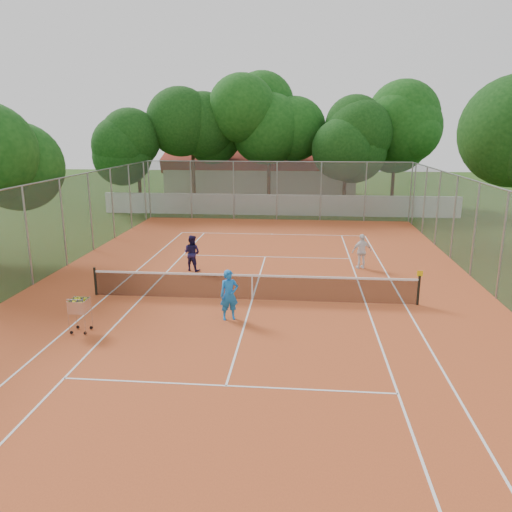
# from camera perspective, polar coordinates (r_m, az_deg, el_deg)

# --- Properties ---
(ground) EXTENTS (120.00, 120.00, 0.00)m
(ground) POSITION_cam_1_polar(r_m,az_deg,el_deg) (18.42, -0.43, -5.07)
(ground) COLOR #1E3A10
(ground) RESTS_ON ground
(court_pad) EXTENTS (18.00, 34.00, 0.02)m
(court_pad) POSITION_cam_1_polar(r_m,az_deg,el_deg) (18.42, -0.43, -5.04)
(court_pad) COLOR #BA4F24
(court_pad) RESTS_ON ground
(court_lines) EXTENTS (10.98, 23.78, 0.01)m
(court_lines) POSITION_cam_1_polar(r_m,az_deg,el_deg) (18.41, -0.43, -5.00)
(court_lines) COLOR white
(court_lines) RESTS_ON court_pad
(tennis_net) EXTENTS (11.88, 0.10, 0.98)m
(tennis_net) POSITION_cam_1_polar(r_m,az_deg,el_deg) (18.26, -0.44, -3.56)
(tennis_net) COLOR black
(tennis_net) RESTS_ON court_pad
(perimeter_fence) EXTENTS (18.00, 34.00, 4.00)m
(perimeter_fence) POSITION_cam_1_polar(r_m,az_deg,el_deg) (17.86, -0.45, 1.00)
(perimeter_fence) COLOR slate
(perimeter_fence) RESTS_ON ground
(boundary_wall) EXTENTS (26.00, 0.30, 1.50)m
(boundary_wall) POSITION_cam_1_polar(r_m,az_deg,el_deg) (36.73, 2.54, 5.86)
(boundary_wall) COLOR white
(boundary_wall) RESTS_ON ground
(clubhouse) EXTENTS (16.40, 9.00, 4.40)m
(clubhouse) POSITION_cam_1_polar(r_m,az_deg,el_deg) (46.61, 0.69, 9.44)
(clubhouse) COLOR beige
(clubhouse) RESTS_ON ground
(tropical_trees) EXTENTS (29.00, 19.00, 10.00)m
(tropical_trees) POSITION_cam_1_polar(r_m,az_deg,el_deg) (39.35, 2.84, 12.63)
(tropical_trees) COLOR black
(tropical_trees) RESTS_ON ground
(player_near) EXTENTS (0.71, 0.60, 1.67)m
(player_near) POSITION_cam_1_polar(r_m,az_deg,el_deg) (16.33, -3.09, -4.47)
(player_near) COLOR blue
(player_near) RESTS_ON court_pad
(player_far_left) EXTENTS (0.93, 0.82, 1.60)m
(player_far_left) POSITION_cam_1_polar(r_m,az_deg,el_deg) (22.15, -7.33, 0.35)
(player_far_left) COLOR #1C1643
(player_far_left) RESTS_ON court_pad
(player_far_right) EXTENTS (0.99, 0.65, 1.57)m
(player_far_right) POSITION_cam_1_polar(r_m,az_deg,el_deg) (22.81, 12.00, 0.52)
(player_far_right) COLOR white
(player_far_right) RESTS_ON court_pad
(ball_hopper) EXTENTS (0.71, 0.71, 1.16)m
(ball_hopper) POSITION_cam_1_polar(r_m,az_deg,el_deg) (16.30, -19.47, -6.29)
(ball_hopper) COLOR silver
(ball_hopper) RESTS_ON court_pad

